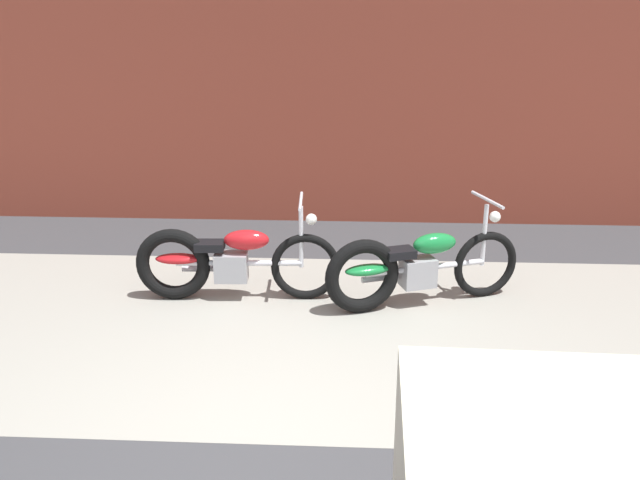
% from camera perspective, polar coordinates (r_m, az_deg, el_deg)
% --- Properties ---
extents(ground_plane, '(80.00, 80.00, 0.00)m').
position_cam_1_polar(ground_plane, '(4.76, -3.54, -16.75)').
color(ground_plane, '#38383A').
extents(sidewalk_slab, '(36.00, 3.50, 0.01)m').
position_cam_1_polar(sidewalk_slab, '(6.25, -1.79, -7.29)').
color(sidewalk_slab, gray).
rests_on(sidewalk_slab, ground).
extents(brick_building_wall, '(36.00, 0.50, 5.63)m').
position_cam_1_polar(brick_building_wall, '(9.04, -0.13, 19.39)').
color(brick_building_wall, brown).
rests_on(brick_building_wall, ground).
extents(motorcycle_red, '(2.01, 0.58, 1.03)m').
position_cam_1_polar(motorcycle_red, '(6.75, -8.10, -1.77)').
color(motorcycle_red, black).
rests_on(motorcycle_red, ground).
extents(motorcycle_green, '(1.92, 0.88, 1.03)m').
position_cam_1_polar(motorcycle_green, '(6.58, 7.58, -2.29)').
color(motorcycle_green, black).
rests_on(motorcycle_green, ground).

